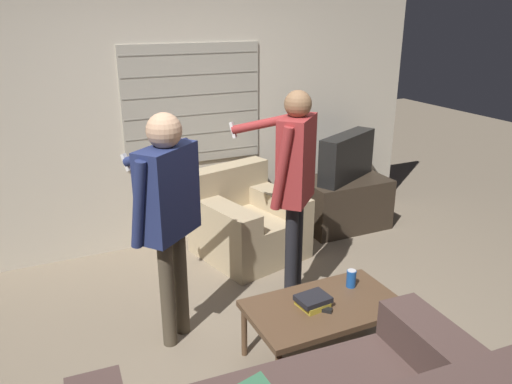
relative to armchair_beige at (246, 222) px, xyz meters
name	(u,v)px	position (x,y,z in m)	size (l,w,h in m)	color
ground_plane	(273,348)	(-0.43, -1.44, -0.32)	(16.00, 16.00, 0.00)	#7F705B
wall_back	(180,115)	(-0.42, 0.59, 0.96)	(5.20, 0.08, 2.55)	beige
armchair_beige	(246,222)	(0.00, 0.00, 0.00)	(1.04, 1.05, 0.82)	tan
coffee_table	(324,310)	(-0.17, -1.66, 0.06)	(1.01, 0.58, 0.42)	brown
tv_stand	(344,203)	(1.21, 0.13, -0.04)	(0.90, 0.58, 0.54)	#33281E
tv	(347,157)	(1.21, 0.13, 0.47)	(0.83, 0.56, 0.48)	black
person_left_standing	(167,202)	(-1.01, -1.02, 0.73)	(0.53, 0.83, 1.63)	#4C4233
person_right_standing	(294,174)	(-0.01, -0.93, 0.76)	(0.51, 0.82, 1.70)	black
book_stack	(313,301)	(-0.26, -1.65, 0.14)	(0.22, 0.19, 0.08)	gold
soda_can	(351,278)	(0.11, -1.55, 0.16)	(0.07, 0.07, 0.13)	#194C9E
spare_remote	(322,309)	(-0.23, -1.72, 0.11)	(0.12, 0.12, 0.02)	black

